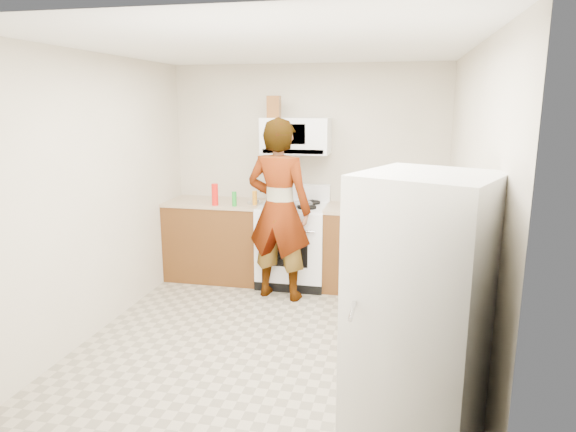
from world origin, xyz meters
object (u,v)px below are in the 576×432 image
(person, at_px, (279,210))
(fridge, at_px, (422,321))
(kettle, at_px, (362,198))
(saucepan, at_px, (278,195))
(gas_range, at_px, (293,243))
(microwave, at_px, (296,136))

(person, xyz_separation_m, fridge, (1.38, -2.32, -0.11))
(kettle, bearing_deg, saucepan, 169.02)
(fridge, height_order, kettle, fridge)
(person, bearing_deg, kettle, -135.23)
(fridge, bearing_deg, saucepan, 141.03)
(fridge, distance_m, kettle, 2.95)
(gas_range, xyz_separation_m, kettle, (0.76, 0.12, 0.53))
(gas_range, xyz_separation_m, microwave, (0.00, 0.13, 1.21))
(gas_range, height_order, saucepan, gas_range)
(person, xyz_separation_m, kettle, (0.82, 0.58, 0.06))
(microwave, xyz_separation_m, fridge, (1.31, -2.90, -0.85))
(gas_range, relative_size, kettle, 6.91)
(person, relative_size, kettle, 11.75)
(saucepan, bearing_deg, fridge, -62.39)
(gas_range, bearing_deg, fridge, -64.65)
(gas_range, distance_m, saucepan, 0.60)
(fridge, height_order, saucepan, fridge)
(fridge, bearing_deg, person, 144.12)
(person, distance_m, fridge, 2.70)
(kettle, bearing_deg, fridge, -87.18)
(microwave, relative_size, person, 0.40)
(person, bearing_deg, microwave, -86.53)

